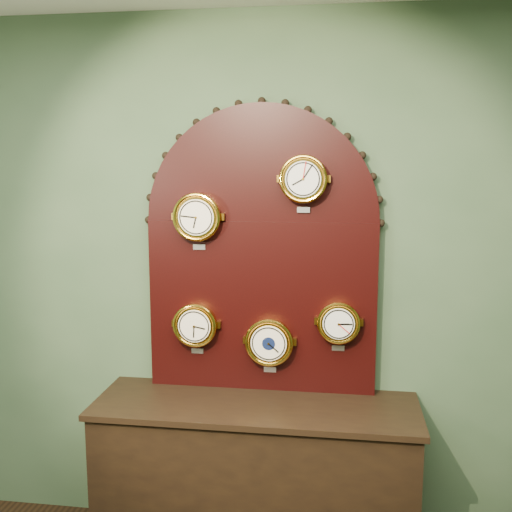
% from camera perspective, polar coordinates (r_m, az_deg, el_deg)
% --- Properties ---
extents(wall_back, '(4.00, 0.00, 4.00)m').
position_cam_1_polar(wall_back, '(3.21, 0.64, -2.49)').
color(wall_back, '#3E573C').
rests_on(wall_back, ground).
extents(shop_counter, '(1.60, 0.50, 0.80)m').
position_cam_1_polar(shop_counter, '(3.31, -0.05, -20.67)').
color(shop_counter, black).
rests_on(shop_counter, ground_plane).
extents(display_board, '(1.26, 0.06, 1.53)m').
position_cam_1_polar(display_board, '(3.12, 0.53, 1.40)').
color(display_board, black).
rests_on(display_board, shop_counter).
extents(roman_clock, '(0.25, 0.08, 0.30)m').
position_cam_1_polar(roman_clock, '(3.10, -5.58, 3.71)').
color(roman_clock, gold).
rests_on(roman_clock, display_board).
extents(arabic_clock, '(0.24, 0.08, 0.29)m').
position_cam_1_polar(arabic_clock, '(3.01, 4.52, 7.29)').
color(arabic_clock, gold).
rests_on(arabic_clock, display_board).
extents(hygrometer, '(0.24, 0.08, 0.29)m').
position_cam_1_polar(hygrometer, '(3.21, -5.75, -6.50)').
color(hygrometer, gold).
rests_on(hygrometer, display_board).
extents(barometer, '(0.25, 0.08, 0.30)m').
position_cam_1_polar(barometer, '(3.16, 1.27, -8.14)').
color(barometer, gold).
rests_on(barometer, display_board).
extents(tide_clock, '(0.22, 0.08, 0.27)m').
position_cam_1_polar(tide_clock, '(3.11, 7.84, -6.26)').
color(tide_clock, gold).
rests_on(tide_clock, display_board).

